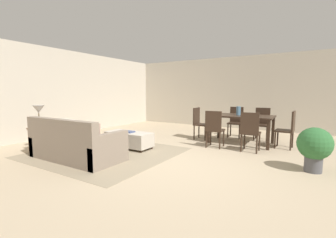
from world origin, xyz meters
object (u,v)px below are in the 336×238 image
at_px(dining_chair_far_right, 262,122).
at_px(table_lamp, 39,110).
at_px(dining_chair_near_left, 214,127).
at_px(couch, 75,145).
at_px(side_table, 40,132).
at_px(dining_chair_far_left, 236,120).
at_px(dining_chair_head_west, 199,121).
at_px(vase_centerpiece, 238,111).
at_px(dining_table, 241,119).
at_px(dining_chair_head_east, 288,128).
at_px(book_on_ottoman, 129,132).
at_px(potted_plant, 315,146).
at_px(ottoman_table, 129,139).
at_px(dining_chair_near_right, 250,130).

bearing_deg(dining_chair_far_right, table_lamp, -135.54).
bearing_deg(dining_chair_near_left, dining_chair_far_right, 64.33).
xyz_separation_m(couch, side_table, (-1.29, 0.02, 0.14)).
relative_size(table_lamp, dining_chair_far_left, 0.57).
height_order(dining_chair_head_west, vase_centerpiece, vase_centerpiece).
relative_size(dining_table, vase_centerpiece, 6.85).
xyz_separation_m(dining_chair_head_east, book_on_ottoman, (-3.32, -2.01, -0.11)).
xyz_separation_m(table_lamp, dining_table, (3.80, 3.26, -0.29)).
xyz_separation_m(dining_chair_far_right, dining_chair_head_west, (-1.58, -0.87, 0.00)).
relative_size(dining_chair_far_right, potted_plant, 1.19).
height_order(dining_chair_near_left, dining_chair_head_west, same).
height_order(table_lamp, dining_table, table_lamp).
xyz_separation_m(dining_chair_far_left, dining_chair_head_west, (-0.82, -0.89, 0.00)).
distance_m(dining_chair_near_left, dining_chair_far_right, 1.89).
bearing_deg(dining_chair_head_west, vase_centerpiece, 1.17).
relative_size(dining_chair_head_east, dining_chair_head_west, 1.00).
xyz_separation_m(dining_table, potted_plant, (1.65, -1.63, -0.21)).
height_order(ottoman_table, table_lamp, table_lamp).
bearing_deg(vase_centerpiece, dining_chair_near_right, -59.31).
distance_m(table_lamp, dining_chair_far_left, 5.38).
distance_m(side_table, dining_table, 5.01).
bearing_deg(dining_table, dining_chair_far_left, 113.35).
distance_m(ottoman_table, dining_chair_near_left, 2.12).
relative_size(side_table, potted_plant, 0.71).
relative_size(side_table, dining_chair_head_east, 0.60).
bearing_deg(potted_plant, ottoman_table, -174.95).
distance_m(ottoman_table, potted_plant, 3.88).
xyz_separation_m(book_on_ottoman, potted_plant, (3.84, 0.38, 0.04)).
bearing_deg(side_table, dining_chair_head_east, 33.51).
bearing_deg(ottoman_table, dining_chair_head_east, 30.60).
bearing_deg(dining_chair_near_right, dining_table, 116.58).
bearing_deg(book_on_ottoman, dining_table, 42.56).
xyz_separation_m(ottoman_table, vase_centerpiece, (2.13, 1.97, 0.65)).
bearing_deg(dining_chair_far_right, dining_table, -114.54).
height_order(table_lamp, dining_chair_near_left, table_lamp).
distance_m(couch, dining_chair_head_east, 4.91).
bearing_deg(dining_chair_near_right, table_lamp, -150.04).
distance_m(dining_chair_far_right, vase_centerpiece, 1.03).
xyz_separation_m(dining_chair_near_right, dining_chair_head_east, (0.72, 0.84, 0.00)).
relative_size(side_table, table_lamp, 1.04).
relative_size(ottoman_table, book_on_ottoman, 4.53).
xyz_separation_m(dining_chair_near_right, vase_centerpiece, (-0.49, 0.83, 0.36)).
bearing_deg(potted_plant, dining_chair_near_left, 159.53).
bearing_deg(side_table, dining_chair_near_left, 35.53).
bearing_deg(side_table, dining_chair_head_west, 51.19).
xyz_separation_m(dining_chair_far_left, potted_plant, (2.03, -2.50, -0.06)).
xyz_separation_m(dining_chair_near_left, dining_chair_head_west, (-0.77, 0.83, 0.00)).
bearing_deg(dining_chair_head_east, dining_chair_head_west, -179.34).
bearing_deg(dining_chair_head_east, dining_chair_near_right, -130.59).
height_order(dining_table, dining_chair_far_left, dining_chair_far_left).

